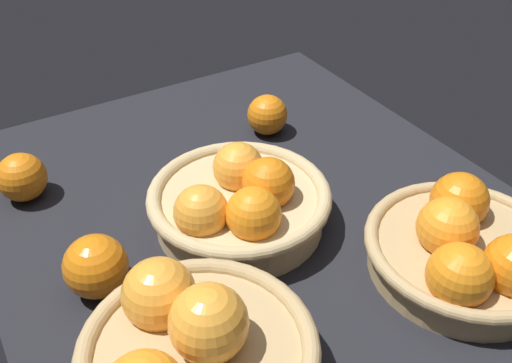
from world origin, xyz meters
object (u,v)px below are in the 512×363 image
(basket_far_left, at_px, (192,353))
(loose_orange_back_gap, at_px, (22,177))
(basket_near_left, at_px, (466,249))
(loose_orange_front_gap, at_px, (96,266))
(loose_orange_side_gap, at_px, (267,115))
(basket_center, at_px, (240,202))

(basket_far_left, xyz_separation_m, loose_orange_back_gap, (0.41, 0.07, -0.01))
(basket_near_left, height_order, loose_orange_back_gap, basket_near_left)
(basket_near_left, height_order, loose_orange_front_gap, basket_near_left)
(loose_orange_back_gap, bearing_deg, basket_near_left, -135.38)
(basket_far_left, bearing_deg, basket_near_left, -94.65)
(basket_near_left, height_order, basket_far_left, basket_far_left)
(basket_far_left, height_order, loose_orange_side_gap, basket_far_left)
(loose_orange_side_gap, bearing_deg, loose_orange_back_gap, 85.83)
(basket_far_left, bearing_deg, loose_orange_front_gap, 13.24)
(basket_center, relative_size, loose_orange_front_gap, 3.20)
(basket_center, height_order, loose_orange_side_gap, basket_center)
(basket_center, relative_size, loose_orange_side_gap, 3.66)
(basket_near_left, bearing_deg, basket_center, 41.48)
(basket_far_left, relative_size, loose_orange_side_gap, 3.58)
(basket_center, xyz_separation_m, basket_near_left, (-0.22, -0.19, -0.00))
(loose_orange_back_gap, xyz_separation_m, loose_orange_side_gap, (-0.03, -0.40, -0.00))
(basket_center, distance_m, loose_orange_side_gap, 0.25)
(loose_orange_front_gap, bearing_deg, loose_orange_side_gap, -60.89)
(basket_center, bearing_deg, basket_far_left, 139.39)
(basket_near_left, distance_m, loose_orange_side_gap, 0.41)
(basket_center, distance_m, loose_orange_back_gap, 0.32)
(basket_near_left, xyz_separation_m, loose_orange_back_gap, (0.44, 0.43, -0.00))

